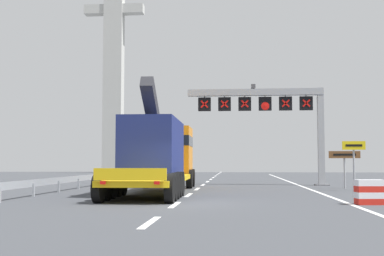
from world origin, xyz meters
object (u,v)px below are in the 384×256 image
(overhead_lane_gantry, at_px, (273,108))
(crash_barrier_striped, at_px, (370,192))
(heavy_haul_truck_yellow, at_px, (160,153))
(tourist_info_sign_brown, at_px, (345,159))
(bridge_pylon_distant, at_px, (114,38))
(exit_sign_yellow, at_px, (354,154))

(overhead_lane_gantry, distance_m, crash_barrier_striped, 15.66)
(heavy_haul_truck_yellow, xyz_separation_m, tourist_info_sign_brown, (10.25, 3.75, -0.30))
(crash_barrier_striped, bearing_deg, overhead_lane_gantry, 99.04)
(crash_barrier_striped, relative_size, bridge_pylon_distant, 0.03)
(exit_sign_yellow, bearing_deg, overhead_lane_gantry, 121.61)
(heavy_haul_truck_yellow, bearing_deg, crash_barrier_striped, -39.44)
(tourist_info_sign_brown, height_order, bridge_pylon_distant, bridge_pylon_distant)
(exit_sign_yellow, relative_size, bridge_pylon_distant, 0.07)
(heavy_haul_truck_yellow, xyz_separation_m, exit_sign_yellow, (10.23, 1.36, -0.04))
(overhead_lane_gantry, distance_m, heavy_haul_truck_yellow, 10.40)
(heavy_haul_truck_yellow, height_order, bridge_pylon_distant, bridge_pylon_distant)
(bridge_pylon_distant, bearing_deg, overhead_lane_gantry, -62.09)
(exit_sign_yellow, bearing_deg, tourist_info_sign_brown, 89.58)
(overhead_lane_gantry, relative_size, exit_sign_yellow, 3.50)
(bridge_pylon_distant, bearing_deg, crash_barrier_striped, -66.83)
(heavy_haul_truck_yellow, height_order, tourist_info_sign_brown, heavy_haul_truck_yellow)
(exit_sign_yellow, xyz_separation_m, tourist_info_sign_brown, (0.02, 2.39, -0.26))
(heavy_haul_truck_yellow, distance_m, tourist_info_sign_brown, 10.92)
(exit_sign_yellow, relative_size, crash_barrier_striped, 2.50)
(tourist_info_sign_brown, xyz_separation_m, crash_barrier_striped, (-1.48, -10.97, -1.24))
(heavy_haul_truck_yellow, distance_m, bridge_pylon_distant, 51.95)
(overhead_lane_gantry, xyz_separation_m, tourist_info_sign_brown, (3.83, -3.80, -3.45))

